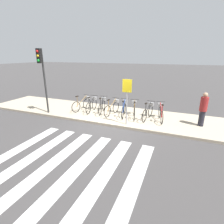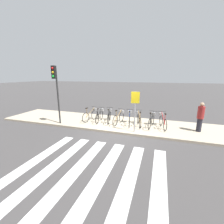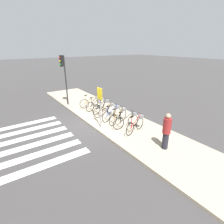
{
  "view_description": "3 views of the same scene",
  "coord_description": "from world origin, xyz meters",
  "px_view_note": "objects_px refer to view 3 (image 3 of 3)",
  "views": [
    {
      "loc": [
        3.19,
        -7.34,
        3.4
      ],
      "look_at": [
        0.01,
        0.53,
        0.58
      ],
      "focal_mm": 28.0,
      "sensor_mm": 36.0,
      "label": 1
    },
    {
      "loc": [
        2.09,
        -7.42,
        3.16
      ],
      "look_at": [
        -0.41,
        0.24,
        1.16
      ],
      "focal_mm": 24.0,
      "sensor_mm": 36.0,
      "label": 2
    },
    {
      "loc": [
        8.29,
        -4.17,
        4.34
      ],
      "look_at": [
        1.17,
        0.83,
        1.0
      ],
      "focal_mm": 28.0,
      "sensor_mm": 36.0,
      "label": 3
    }
  ],
  "objects_px": {
    "sign_post": "(100,101)",
    "parked_bicycle_4": "(113,113)",
    "parked_bicycle_1": "(97,104)",
    "parked_bicycle_5": "(119,116)",
    "traffic_light": "(63,70)",
    "parked_bicycle_0": "(92,102)",
    "parked_bicycle_7": "(136,124)",
    "pedestrian": "(167,131)",
    "parked_bicycle_6": "(127,120)",
    "parked_bicycle_3": "(106,110)",
    "parked_bicycle_2": "(102,106)"
  },
  "relations": [
    {
      "from": "parked_bicycle_0",
      "to": "parked_bicycle_3",
      "type": "height_order",
      "value": "same"
    },
    {
      "from": "parked_bicycle_2",
      "to": "parked_bicycle_1",
      "type": "bearing_deg",
      "value": -174.47
    },
    {
      "from": "parked_bicycle_4",
      "to": "traffic_light",
      "type": "relative_size",
      "value": 0.43
    },
    {
      "from": "parked_bicycle_7",
      "to": "sign_post",
      "type": "xyz_separation_m",
      "value": [
        -1.46,
        -1.26,
        1.07
      ]
    },
    {
      "from": "parked_bicycle_0",
      "to": "traffic_light",
      "type": "distance_m",
      "value": 2.99
    },
    {
      "from": "parked_bicycle_0",
      "to": "traffic_light",
      "type": "relative_size",
      "value": 0.43
    },
    {
      "from": "parked_bicycle_1",
      "to": "parked_bicycle_5",
      "type": "distance_m",
      "value": 2.62
    },
    {
      "from": "parked_bicycle_1",
      "to": "parked_bicycle_7",
      "type": "relative_size",
      "value": 1.02
    },
    {
      "from": "parked_bicycle_1",
      "to": "parked_bicycle_3",
      "type": "distance_m",
      "value": 1.37
    },
    {
      "from": "parked_bicycle_2",
      "to": "parked_bicycle_3",
      "type": "height_order",
      "value": "same"
    },
    {
      "from": "parked_bicycle_3",
      "to": "parked_bicycle_4",
      "type": "xyz_separation_m",
      "value": [
        0.67,
        0.02,
        0.0
      ]
    },
    {
      "from": "parked_bicycle_1",
      "to": "traffic_light",
      "type": "height_order",
      "value": "traffic_light"
    },
    {
      "from": "parked_bicycle_0",
      "to": "parked_bicycle_2",
      "type": "xyz_separation_m",
      "value": [
        1.27,
        0.1,
        0.0
      ]
    },
    {
      "from": "parked_bicycle_5",
      "to": "traffic_light",
      "type": "distance_m",
      "value": 5.5
    },
    {
      "from": "parked_bicycle_6",
      "to": "pedestrian",
      "type": "xyz_separation_m",
      "value": [
        2.54,
        0.0,
        0.42
      ]
    },
    {
      "from": "parked_bicycle_0",
      "to": "parked_bicycle_5",
      "type": "height_order",
      "value": "same"
    },
    {
      "from": "parked_bicycle_4",
      "to": "sign_post",
      "type": "relative_size",
      "value": 0.7
    },
    {
      "from": "traffic_light",
      "to": "parked_bicycle_5",
      "type": "bearing_deg",
      "value": 14.41
    },
    {
      "from": "parked_bicycle_1",
      "to": "pedestrian",
      "type": "bearing_deg",
      "value": -0.5
    },
    {
      "from": "parked_bicycle_4",
      "to": "parked_bicycle_5",
      "type": "relative_size",
      "value": 1.02
    },
    {
      "from": "parked_bicycle_2",
      "to": "parked_bicycle_6",
      "type": "xyz_separation_m",
      "value": [
        2.74,
        -0.12,
        0.0
      ]
    },
    {
      "from": "parked_bicycle_2",
      "to": "parked_bicycle_5",
      "type": "distance_m",
      "value": 1.98
    },
    {
      "from": "parked_bicycle_5",
      "to": "parked_bicycle_1",
      "type": "bearing_deg",
      "value": 179.13
    },
    {
      "from": "parked_bicycle_0",
      "to": "parked_bicycle_7",
      "type": "xyz_separation_m",
      "value": [
        4.63,
        0.04,
        0.0
      ]
    },
    {
      "from": "parked_bicycle_1",
      "to": "pedestrian",
      "type": "relative_size",
      "value": 0.96
    },
    {
      "from": "parked_bicycle_7",
      "to": "traffic_light",
      "type": "distance_m",
      "value": 6.78
    },
    {
      "from": "parked_bicycle_1",
      "to": "traffic_light",
      "type": "distance_m",
      "value": 3.39
    },
    {
      "from": "parked_bicycle_7",
      "to": "pedestrian",
      "type": "relative_size",
      "value": 0.94
    },
    {
      "from": "parked_bicycle_2",
      "to": "parked_bicycle_7",
      "type": "distance_m",
      "value": 3.36
    },
    {
      "from": "parked_bicycle_6",
      "to": "pedestrian",
      "type": "height_order",
      "value": "pedestrian"
    },
    {
      "from": "parked_bicycle_0",
      "to": "sign_post",
      "type": "distance_m",
      "value": 3.56
    },
    {
      "from": "parked_bicycle_0",
      "to": "parked_bicycle_7",
      "type": "bearing_deg",
      "value": 0.52
    },
    {
      "from": "sign_post",
      "to": "parked_bicycle_3",
      "type": "bearing_deg",
      "value": 135.39
    },
    {
      "from": "parked_bicycle_1",
      "to": "parked_bicycle_6",
      "type": "height_order",
      "value": "same"
    },
    {
      "from": "parked_bicycle_6",
      "to": "sign_post",
      "type": "relative_size",
      "value": 0.71
    },
    {
      "from": "parked_bicycle_3",
      "to": "traffic_light",
      "type": "xyz_separation_m",
      "value": [
        -3.66,
        -1.21,
        2.14
      ]
    },
    {
      "from": "parked_bicycle_3",
      "to": "parked_bicycle_7",
      "type": "xyz_separation_m",
      "value": [
        2.64,
        0.1,
        0.0
      ]
    },
    {
      "from": "sign_post",
      "to": "parked_bicycle_4",
      "type": "bearing_deg",
      "value": 113.29
    },
    {
      "from": "parked_bicycle_1",
      "to": "parked_bicycle_4",
      "type": "xyz_separation_m",
      "value": [
        2.04,
        -0.07,
        0.0
      ]
    },
    {
      "from": "parked_bicycle_5",
      "to": "sign_post",
      "type": "height_order",
      "value": "sign_post"
    },
    {
      "from": "parked_bicycle_3",
      "to": "parked_bicycle_5",
      "type": "relative_size",
      "value": 1.02
    },
    {
      "from": "parked_bicycle_0",
      "to": "parked_bicycle_4",
      "type": "relative_size",
      "value": 0.98
    },
    {
      "from": "parked_bicycle_7",
      "to": "sign_post",
      "type": "height_order",
      "value": "sign_post"
    },
    {
      "from": "parked_bicycle_3",
      "to": "parked_bicycle_5",
      "type": "distance_m",
      "value": 1.25
    },
    {
      "from": "parked_bicycle_7",
      "to": "pedestrian",
      "type": "bearing_deg",
      "value": -1.8
    },
    {
      "from": "parked_bicycle_4",
      "to": "parked_bicycle_1",
      "type": "bearing_deg",
      "value": 178.06
    },
    {
      "from": "parked_bicycle_5",
      "to": "parked_bicycle_7",
      "type": "relative_size",
      "value": 0.99
    },
    {
      "from": "parked_bicycle_2",
      "to": "traffic_light",
      "type": "xyz_separation_m",
      "value": [
        -2.94,
        -1.36,
        2.14
      ]
    },
    {
      "from": "pedestrian",
      "to": "parked_bicycle_4",
      "type": "bearing_deg",
      "value": -179.74
    },
    {
      "from": "parked_bicycle_5",
      "to": "parked_bicycle_6",
      "type": "bearing_deg",
      "value": -0.96
    }
  ]
}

